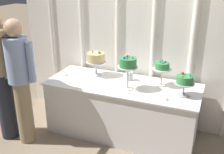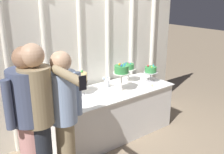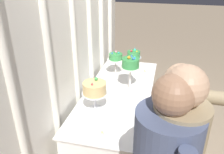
{
  "view_description": "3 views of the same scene",
  "coord_description": "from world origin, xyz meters",
  "px_view_note": "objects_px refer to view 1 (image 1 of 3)",
  "views": [
    {
      "loc": [
        1.09,
        -2.95,
        2.13
      ],
      "look_at": [
        -0.17,
        0.17,
        0.79
      ],
      "focal_mm": 43.32,
      "sensor_mm": 36.0,
      "label": 1
    },
    {
      "loc": [
        -2.23,
        -2.84,
        2.18
      ],
      "look_at": [
        0.13,
        0.24,
        0.9
      ],
      "focal_mm": 41.98,
      "sensor_mm": 36.0,
      "label": 2
    },
    {
      "loc": [
        -2.5,
        -0.42,
        2.18
      ],
      "look_at": [
        0.14,
        0.22,
        0.86
      ],
      "focal_mm": 37.98,
      "sensor_mm": 36.0,
      "label": 3
    }
  ],
  "objects_px": {
    "cake_table": "(122,109)",
    "guest_girl_blue_dress": "(0,69)",
    "cake_display_rightmost": "(185,81)",
    "flower_vase": "(130,75)",
    "tealight_near_left": "(167,99)",
    "cake_display_leftmost": "(96,58)",
    "cake_display_midright": "(162,67)",
    "tealight_far_left": "(66,75)",
    "cake_display_midleft": "(128,64)",
    "guest_man_dark_suit": "(20,77)",
    "guest_man_pink_jacket": "(1,71)"
  },
  "relations": [
    {
      "from": "guest_girl_blue_dress",
      "to": "flower_vase",
      "type": "bearing_deg",
      "value": 29.48
    },
    {
      "from": "cake_display_leftmost",
      "to": "cake_display_midright",
      "type": "bearing_deg",
      "value": -0.91
    },
    {
      "from": "cake_display_midright",
      "to": "cake_display_rightmost",
      "type": "height_order",
      "value": "cake_display_midright"
    },
    {
      "from": "cake_display_rightmost",
      "to": "flower_vase",
      "type": "distance_m",
      "value": 0.78
    },
    {
      "from": "guest_girl_blue_dress",
      "to": "cake_table",
      "type": "bearing_deg",
      "value": 24.98
    },
    {
      "from": "cake_table",
      "to": "tealight_far_left",
      "type": "relative_size",
      "value": 43.34
    },
    {
      "from": "tealight_far_left",
      "to": "tealight_near_left",
      "type": "distance_m",
      "value": 1.48
    },
    {
      "from": "cake_display_midleft",
      "to": "guest_girl_blue_dress",
      "type": "bearing_deg",
      "value": -160.59
    },
    {
      "from": "cake_display_rightmost",
      "to": "guest_man_pink_jacket",
      "type": "distance_m",
      "value": 2.29
    },
    {
      "from": "cake_table",
      "to": "cake_display_midleft",
      "type": "bearing_deg",
      "value": -47.17
    },
    {
      "from": "cake_table",
      "to": "cake_display_midleft",
      "type": "height_order",
      "value": "cake_display_midleft"
    },
    {
      "from": "guest_girl_blue_dress",
      "to": "guest_man_pink_jacket",
      "type": "relative_size",
      "value": 1.02
    },
    {
      "from": "cake_display_leftmost",
      "to": "tealight_far_left",
      "type": "bearing_deg",
      "value": -154.13
    },
    {
      "from": "cake_display_midright",
      "to": "tealight_near_left",
      "type": "relative_size",
      "value": 8.55
    },
    {
      "from": "cake_display_midright",
      "to": "guest_man_pink_jacket",
      "type": "height_order",
      "value": "guest_man_pink_jacket"
    },
    {
      "from": "cake_display_midright",
      "to": "cake_display_rightmost",
      "type": "relative_size",
      "value": 1.18
    },
    {
      "from": "tealight_near_left",
      "to": "tealight_far_left",
      "type": "bearing_deg",
      "value": 171.15
    },
    {
      "from": "cake_display_leftmost",
      "to": "guest_man_dark_suit",
      "type": "distance_m",
      "value": 1.03
    },
    {
      "from": "cake_display_leftmost",
      "to": "tealight_far_left",
      "type": "height_order",
      "value": "cake_display_leftmost"
    },
    {
      "from": "cake_table",
      "to": "tealight_near_left",
      "type": "distance_m",
      "value": 0.78
    },
    {
      "from": "cake_display_rightmost",
      "to": "tealight_far_left",
      "type": "bearing_deg",
      "value": 178.82
    },
    {
      "from": "cake_display_leftmost",
      "to": "guest_man_pink_jacket",
      "type": "bearing_deg",
      "value": -143.29
    },
    {
      "from": "cake_display_midleft",
      "to": "cake_display_midright",
      "type": "xyz_separation_m",
      "value": [
        0.36,
        0.27,
        -0.08
      ]
    },
    {
      "from": "cake_table",
      "to": "cake_display_leftmost",
      "type": "xyz_separation_m",
      "value": [
        -0.45,
        0.16,
        0.62
      ]
    },
    {
      "from": "flower_vase",
      "to": "guest_man_dark_suit",
      "type": "bearing_deg",
      "value": -145.28
    },
    {
      "from": "cake_table",
      "to": "guest_girl_blue_dress",
      "type": "distance_m",
      "value": 1.64
    },
    {
      "from": "tealight_near_left",
      "to": "cake_display_midright",
      "type": "bearing_deg",
      "value": 111.48
    },
    {
      "from": "cake_display_leftmost",
      "to": "guest_girl_blue_dress",
      "type": "bearing_deg",
      "value": -139.21
    },
    {
      "from": "flower_vase",
      "to": "guest_girl_blue_dress",
      "type": "bearing_deg",
      "value": -150.52
    },
    {
      "from": "guest_girl_blue_dress",
      "to": "cake_display_midleft",
      "type": "bearing_deg",
      "value": 19.41
    },
    {
      "from": "flower_vase",
      "to": "guest_girl_blue_dress",
      "type": "xyz_separation_m",
      "value": [
        -1.43,
        -0.81,
        0.16
      ]
    },
    {
      "from": "cake_display_leftmost",
      "to": "guest_man_dark_suit",
      "type": "height_order",
      "value": "guest_man_dark_suit"
    },
    {
      "from": "flower_vase",
      "to": "tealight_near_left",
      "type": "relative_size",
      "value": 4.16
    },
    {
      "from": "cake_display_midleft",
      "to": "cake_display_midright",
      "type": "height_order",
      "value": "cake_display_midleft"
    },
    {
      "from": "guest_man_pink_jacket",
      "to": "cake_display_midleft",
      "type": "bearing_deg",
      "value": 16.53
    },
    {
      "from": "guest_girl_blue_dress",
      "to": "cake_display_midright",
      "type": "bearing_deg",
      "value": 23.1
    },
    {
      "from": "flower_vase",
      "to": "tealight_near_left",
      "type": "xyz_separation_m",
      "value": [
        0.59,
        -0.41,
        -0.06
      ]
    },
    {
      "from": "cake_display_midright",
      "to": "tealight_far_left",
      "type": "relative_size",
      "value": 7.58
    },
    {
      "from": "cake_table",
      "to": "tealight_near_left",
      "type": "relative_size",
      "value": 48.89
    },
    {
      "from": "flower_vase",
      "to": "guest_girl_blue_dress",
      "type": "relative_size",
      "value": 0.1
    },
    {
      "from": "flower_vase",
      "to": "tealight_far_left",
      "type": "xyz_separation_m",
      "value": [
        -0.87,
        -0.19,
        -0.06
      ]
    },
    {
      "from": "flower_vase",
      "to": "guest_man_dark_suit",
      "type": "xyz_separation_m",
      "value": [
        -1.15,
        -0.8,
        0.1
      ]
    },
    {
      "from": "tealight_near_left",
      "to": "guest_girl_blue_dress",
      "type": "bearing_deg",
      "value": -168.88
    },
    {
      "from": "cake_display_rightmost",
      "to": "flower_vase",
      "type": "height_order",
      "value": "cake_display_rightmost"
    },
    {
      "from": "cake_table",
      "to": "cake_display_rightmost",
      "type": "height_order",
      "value": "cake_display_rightmost"
    },
    {
      "from": "tealight_near_left",
      "to": "guest_girl_blue_dress",
      "type": "xyz_separation_m",
      "value": [
        -2.02,
        -0.4,
        0.22
      ]
    },
    {
      "from": "cake_table",
      "to": "guest_man_pink_jacket",
      "type": "relative_size",
      "value": 1.18
    },
    {
      "from": "cake_display_midleft",
      "to": "cake_display_rightmost",
      "type": "xyz_separation_m",
      "value": [
        0.68,
        0.06,
        -0.13
      ]
    },
    {
      "from": "cake_display_midleft",
      "to": "guest_man_pink_jacket",
      "type": "relative_size",
      "value": 0.26
    },
    {
      "from": "cake_table",
      "to": "guest_man_pink_jacket",
      "type": "distance_m",
      "value": 1.65
    }
  ]
}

